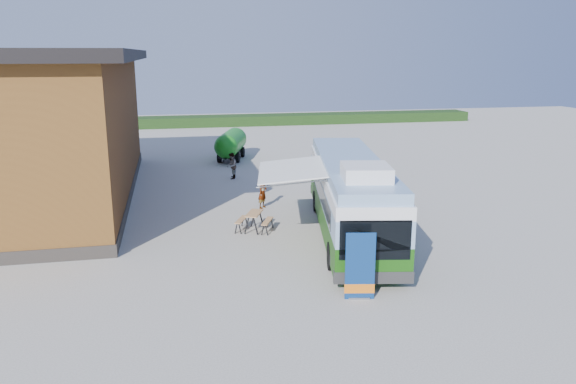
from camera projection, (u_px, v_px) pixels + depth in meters
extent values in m
plane|color=#BCB7AD|center=(288.00, 245.00, 21.99)|extent=(100.00, 100.00, 0.00)
cube|color=brown|center=(47.00, 130.00, 28.57)|extent=(8.00, 20.00, 7.00)
cube|color=black|center=(39.00, 55.00, 27.66)|extent=(9.60, 21.20, 0.50)
cube|color=#332D28|center=(53.00, 192.00, 29.35)|extent=(8.10, 20.10, 0.50)
cube|color=#264419|center=(289.00, 119.00, 59.56)|extent=(40.00, 3.00, 1.00)
cube|color=#266410|center=(350.00, 213.00, 23.22)|extent=(4.60, 12.13, 1.09)
cube|color=#83A6CC|center=(350.00, 190.00, 22.98)|extent=(4.60, 12.13, 0.89)
cube|color=black|center=(320.00, 187.00, 23.44)|extent=(1.85, 9.74, 0.69)
cube|color=black|center=(378.00, 187.00, 23.49)|extent=(1.85, 9.74, 0.69)
cube|color=white|center=(351.00, 174.00, 22.82)|extent=(4.60, 12.13, 0.45)
cube|color=#83A6CC|center=(351.00, 164.00, 22.72)|extent=(4.42, 11.91, 0.40)
cube|color=white|center=(366.00, 172.00, 18.96)|extent=(1.88, 2.04, 0.50)
cube|color=black|center=(375.00, 240.00, 17.28)|extent=(2.20, 0.47, 1.29)
cube|color=#2D2D2D|center=(373.00, 277.00, 17.63)|extent=(2.52, 0.66, 0.40)
cube|color=#2D2D2D|center=(335.00, 189.00, 29.00)|extent=(2.52, 0.66, 0.40)
cylinder|color=black|center=(332.00, 256.00, 19.45)|extent=(0.47, 1.03, 0.99)
cylinder|color=black|center=(396.00, 255.00, 19.50)|extent=(0.47, 1.03, 0.99)
cylinder|color=black|center=(317.00, 201.00, 26.65)|extent=(0.47, 1.03, 0.99)
cylinder|color=black|center=(364.00, 201.00, 26.70)|extent=(0.47, 1.03, 0.99)
cube|color=white|center=(292.00, 175.00, 22.24)|extent=(3.38, 4.67, 0.33)
cube|color=#A5A8AD|center=(326.00, 170.00, 22.22)|extent=(0.98, 4.51, 0.15)
cylinder|color=#A5A8AD|center=(294.00, 188.00, 20.49)|extent=(2.71, 0.55, 0.34)
cylinder|color=#A5A8AD|center=(291.00, 168.00, 24.04)|extent=(2.71, 0.55, 0.34)
cube|color=navy|center=(360.00, 266.00, 16.96)|extent=(0.90, 0.19, 2.13)
cube|color=orange|center=(359.00, 289.00, 17.14)|extent=(0.92, 0.20, 0.30)
cube|color=#A5A8AD|center=(359.00, 298.00, 17.21)|extent=(0.66, 0.29, 0.06)
cylinder|color=#A5A8AD|center=(360.00, 266.00, 16.98)|extent=(0.03, 0.03, 2.13)
cube|color=tan|center=(254.00, 213.00, 23.64)|extent=(0.96, 1.35, 0.04)
cube|color=tan|center=(241.00, 219.00, 23.82)|extent=(0.72, 1.25, 0.04)
cube|color=tan|center=(267.00, 221.00, 23.61)|extent=(0.72, 1.25, 0.04)
cube|color=black|center=(247.00, 225.00, 23.27)|extent=(0.07, 0.07, 0.77)
cube|color=black|center=(256.00, 226.00, 23.20)|extent=(0.07, 0.07, 0.77)
cube|color=black|center=(253.00, 218.00, 24.26)|extent=(0.07, 0.07, 0.77)
cube|color=black|center=(261.00, 219.00, 24.19)|extent=(0.07, 0.07, 0.77)
imported|color=#999999|center=(262.00, 192.00, 27.15)|extent=(0.66, 0.69, 1.59)
imported|color=#999999|center=(232.00, 166.00, 33.50)|extent=(0.74, 0.87, 1.56)
cylinder|color=#177E19|center=(231.00, 142.00, 39.43)|extent=(2.59, 3.93, 1.63)
sphere|color=#177E19|center=(226.00, 147.00, 37.69)|extent=(1.63, 1.63, 1.63)
sphere|color=#177E19|center=(235.00, 139.00, 41.18)|extent=(1.63, 1.63, 1.63)
cube|color=black|center=(231.00, 153.00, 39.61)|extent=(2.12, 3.94, 0.18)
cube|color=black|center=(225.00, 159.00, 37.35)|extent=(0.41, 1.07, 0.09)
cylinder|color=black|center=(219.00, 157.00, 38.64)|extent=(0.42, 0.76, 0.72)
cylinder|color=black|center=(238.00, 157.00, 38.54)|extent=(0.42, 0.76, 0.72)
cylinder|color=black|center=(225.00, 152.00, 40.74)|extent=(0.42, 0.76, 0.72)
cylinder|color=black|center=(243.00, 152.00, 40.64)|extent=(0.42, 0.76, 0.72)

